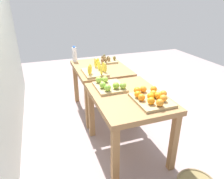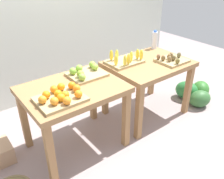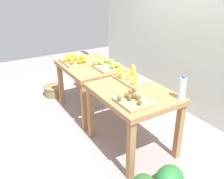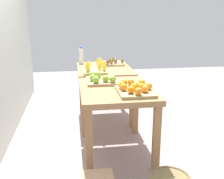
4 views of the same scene
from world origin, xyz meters
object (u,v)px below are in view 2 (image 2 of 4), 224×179
display_table_left (73,97)px  water_bottle (155,40)px  banana_crate (125,60)px  watermelon_pile (195,92)px  apple_bin (85,73)px  display_table_right (148,70)px  orange_bin (61,96)px  kiwi_bin (171,60)px

display_table_left → water_bottle: 1.61m
banana_crate → water_bottle: size_ratio=1.65×
watermelon_pile → apple_bin: bearing=167.9°
display_table_right → watermelon_pile: 1.03m
apple_bin → banana_crate: bearing=0.3°
display_table_left → apple_bin: 0.34m
orange_bin → watermelon_pile: bearing=-1.4°
water_bottle → watermelon_pile: size_ratio=0.41×
display_table_left → watermelon_pile: size_ratio=1.58×
orange_bin → apple_bin: bearing=33.9°
display_table_right → watermelon_pile: display_table_right is taller
display_table_right → apple_bin: 0.89m
kiwi_bin → display_table_left: bearing=172.7°
display_table_left → watermelon_pile: bearing=-6.3°
kiwi_bin → watermelon_pile: (0.62, -0.05, -0.68)m
banana_crate → watermelon_pile: (1.13, -0.37, -0.70)m
apple_bin → water_bottle: size_ratio=1.50×
display_table_right → banana_crate: (-0.28, 0.15, 0.16)m
apple_bin → kiwi_bin: apple_bin is taller
watermelon_pile → orange_bin: bearing=178.6°
apple_bin → water_bottle: (1.30, 0.18, 0.09)m
kiwi_bin → water_bottle: water_bottle is taller
kiwi_bin → watermelon_pile: bearing=-4.2°
watermelon_pile → display_table_left: bearing=173.7°
banana_crate → kiwi_bin: 0.60m
orange_bin → display_table_left: bearing=37.8°
display_table_right → water_bottle: (0.44, 0.33, 0.24)m
apple_bin → orange_bin: bearing=-146.1°
orange_bin → kiwi_bin: (1.57, -0.01, -0.01)m
water_bottle → watermelon_pile: water_bottle is taller
apple_bin → display_table_right: bearing=-9.9°
display_table_left → water_bottle: (1.56, 0.33, 0.24)m
apple_bin → banana_crate: size_ratio=0.91×
banana_crate → kiwi_bin: size_ratio=1.22×
kiwi_bin → water_bottle: bearing=67.9°
display_table_right → orange_bin: orange_bin is taller
display_table_left → kiwi_bin: bearing=-7.3°
display_table_right → orange_bin: bearing=-173.0°
apple_bin → water_bottle: water_bottle is taller
orange_bin → banana_crate: (1.06, 0.32, 0.00)m
apple_bin → watermelon_pile: size_ratio=0.61×
display_table_right → apple_bin: (-0.86, 0.15, 0.15)m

